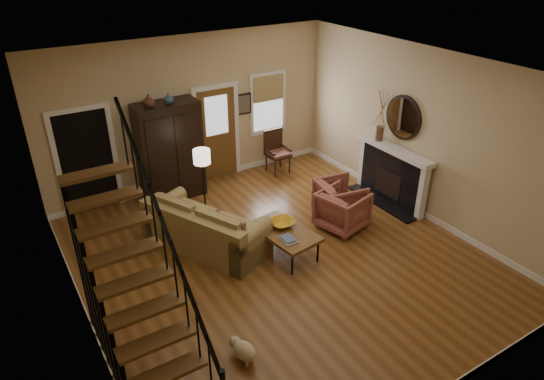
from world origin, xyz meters
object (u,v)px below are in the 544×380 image
sofa (206,227)px  side_chair (278,152)px  armchair_right (340,199)px  floor_lamp (204,184)px  armoire (170,151)px  coffee_table (284,242)px  armchair_left (342,210)px

sofa → side_chair: 3.39m
armchair_right → floor_lamp: size_ratio=0.59×
armoire → sofa: 2.26m
floor_lamp → coffee_table: bearing=-72.0°
coffee_table → armchair_left: size_ratio=1.50×
coffee_table → floor_lamp: floor_lamp is taller
side_chair → coffee_table: bearing=-120.6°
coffee_table → armchair_left: bearing=6.0°
coffee_table → side_chair: bearing=59.4°
coffee_table → armchair_left: armchair_left is taller
armchair_right → armoire: bearing=52.8°
armoire → side_chair: (2.55, -0.20, -0.54)m
coffee_table → armchair_right: size_ratio=1.49×
armchair_right → side_chair: size_ratio=0.84×
floor_lamp → side_chair: floor_lamp is taller
armoire → sofa: size_ratio=0.93×
side_chair → floor_lamp: bearing=-158.0°
coffee_table → floor_lamp: (-0.63, 1.93, 0.48)m
coffee_table → armchair_right: armchair_right is taller
sofa → floor_lamp: 1.15m
armoire → floor_lamp: armoire is taller
armoire → armchair_right: size_ratio=2.46×
armchair_right → floor_lamp: bearing=66.4°
coffee_table → side_chair: 3.35m
floor_lamp → side_chair: size_ratio=1.42×
sofa → armoire: bearing=59.2°
armchair_left → side_chair: bearing=-19.8°
sofa → armchair_right: bearing=-34.0°
armoire → floor_lamp: bearing=-79.0°
armoire → sofa: (-0.22, -2.15, -0.63)m
armoire → armchair_left: size_ratio=2.48×
coffee_table → side_chair: (1.70, 2.88, 0.27)m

